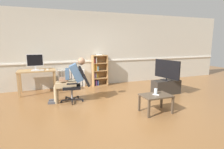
# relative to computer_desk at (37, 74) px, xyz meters

# --- Properties ---
(ground_plane) EXTENTS (18.00, 18.00, 0.00)m
(ground_plane) POSITION_rel_computer_desk_xyz_m (1.89, -2.15, -0.64)
(ground_plane) COLOR brown
(back_wall) EXTENTS (12.00, 0.13, 2.70)m
(back_wall) POSITION_rel_computer_desk_xyz_m (1.89, 0.50, 0.71)
(back_wall) COLOR beige
(back_wall) RESTS_ON ground_plane
(computer_desk) EXTENTS (1.11, 0.63, 0.76)m
(computer_desk) POSITION_rel_computer_desk_xyz_m (0.00, 0.00, 0.00)
(computer_desk) COLOR tan
(computer_desk) RESTS_ON ground_plane
(imac_monitor) EXTENTS (0.49, 0.14, 0.49)m
(imac_monitor) POSITION_rel_computer_desk_xyz_m (-0.03, 0.08, 0.40)
(imac_monitor) COLOR silver
(imac_monitor) RESTS_ON computer_desk
(keyboard) EXTENTS (0.36, 0.12, 0.02)m
(keyboard) POSITION_rel_computer_desk_xyz_m (0.03, -0.14, 0.13)
(keyboard) COLOR silver
(keyboard) RESTS_ON computer_desk
(computer_mouse) EXTENTS (0.06, 0.10, 0.03)m
(computer_mouse) POSITION_rel_computer_desk_xyz_m (0.32, -0.12, 0.13)
(computer_mouse) COLOR white
(computer_mouse) RESTS_ON computer_desk
(bookshelf) EXTENTS (0.57, 0.29, 1.17)m
(bookshelf) POSITION_rel_computer_desk_xyz_m (2.12, 0.29, -0.07)
(bookshelf) COLOR #AD7F4C
(bookshelf) RESTS_ON ground_plane
(radiator) EXTENTS (0.96, 0.08, 0.64)m
(radiator) POSITION_rel_computer_desk_xyz_m (1.12, 0.39, -0.32)
(radiator) COLOR white
(radiator) RESTS_ON ground_plane
(office_chair) EXTENTS (0.84, 0.62, 0.97)m
(office_chair) POSITION_rel_computer_desk_xyz_m (1.05, -1.22, -0.12)
(office_chair) COLOR black
(office_chair) RESTS_ON ground_plane
(person_seated) EXTENTS (1.02, 0.46, 1.21)m
(person_seated) POSITION_rel_computer_desk_xyz_m (0.87, -1.19, 0.01)
(person_seated) COLOR tan
(person_seated) RESTS_ON ground_plane
(tv_stand) EXTENTS (0.89, 0.37, 0.44)m
(tv_stand) POSITION_rel_computer_desk_xyz_m (3.79, -1.51, -0.42)
(tv_stand) COLOR #2D2823
(tv_stand) RESTS_ON ground_plane
(tv_screen) EXTENTS (0.26, 0.94, 0.64)m
(tv_screen) POSITION_rel_computer_desk_xyz_m (3.79, -1.51, 0.13)
(tv_screen) COLOR black
(tv_screen) RESTS_ON tv_stand
(coffee_table) EXTENTS (0.69, 0.48, 0.43)m
(coffee_table) POSITION_rel_computer_desk_xyz_m (2.60, -2.70, -0.28)
(coffee_table) COLOR #4C3D2D
(coffee_table) RESTS_ON ground_plane
(drinking_glass) EXTENTS (0.08, 0.08, 0.13)m
(drinking_glass) POSITION_rel_computer_desk_xyz_m (2.63, -2.63, -0.15)
(drinking_glass) COLOR silver
(drinking_glass) RESTS_ON coffee_table
(spare_remote) EXTENTS (0.13, 0.13, 0.02)m
(spare_remote) POSITION_rel_computer_desk_xyz_m (2.58, -2.71, -0.20)
(spare_remote) COLOR white
(spare_remote) RESTS_ON coffee_table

